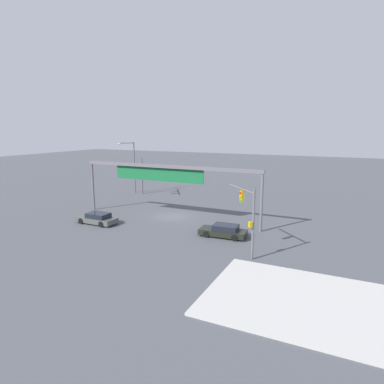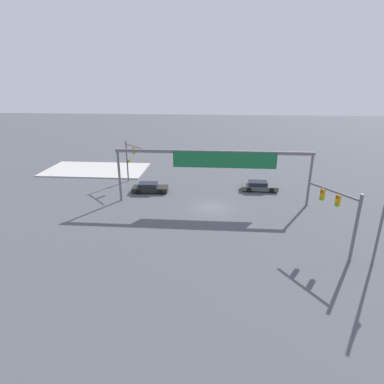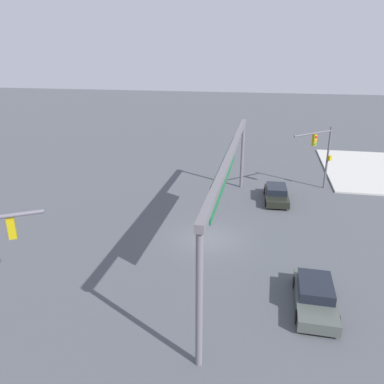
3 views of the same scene
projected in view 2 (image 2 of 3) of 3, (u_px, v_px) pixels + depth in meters
ground_plane at (212, 207)px, 35.29m from camera, size 196.57×196.57×0.00m
sidewalk_corner at (96, 170)px, 49.79m from camera, size 15.65×8.69×0.15m
traffic_signal_near_corner at (343, 211)px, 24.63m from camera, size 2.77×4.27×5.66m
traffic_signal_opposite_side at (130, 156)px, 42.52m from camera, size 3.25×3.66×5.68m
overhead_sign_gantry at (216, 159)px, 34.66m from camera, size 21.98×0.43×6.23m
sedan_car_approaching at (150, 188)px, 39.90m from camera, size 4.58×2.12×1.21m
sedan_car_waiting_far at (259, 186)px, 40.49m from camera, size 4.59×1.99×1.21m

